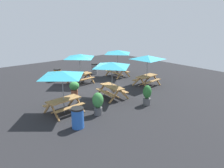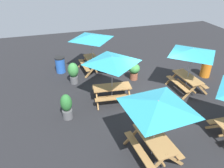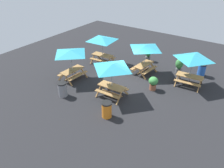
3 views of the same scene
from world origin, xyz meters
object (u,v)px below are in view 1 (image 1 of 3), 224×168
at_px(picnic_table_3, 148,59).
at_px(trash_bin_gray, 94,69).
at_px(potted_plant_1, 74,88).
at_px(picnic_table_2, 80,58).
at_px(picnic_table_1, 112,67).
at_px(potted_plant_2, 98,103).
at_px(picnic_table_4, 62,77).
at_px(potted_plant_0, 147,95).
at_px(trash_bin_orange, 58,75).
at_px(picnic_table_0, 118,54).
at_px(trash_bin_blue, 78,118).

bearing_deg(picnic_table_3, trash_bin_gray, -85.63).
height_order(picnic_table_3, trash_bin_gray, picnic_table_3).
bearing_deg(potted_plant_1, picnic_table_2, -129.88).
relative_size(picnic_table_1, potted_plant_2, 1.93).
relative_size(picnic_table_4, potted_plant_2, 1.93).
height_order(picnic_table_1, trash_bin_gray, picnic_table_1).
xyz_separation_m(picnic_table_2, potted_plant_0, (-0.58, 6.30, -1.37)).
xyz_separation_m(picnic_table_1, trash_bin_orange, (0.78, -5.97, -1.49)).
xyz_separation_m(picnic_table_3, potted_plant_2, (5.94, 1.88, -1.32)).
bearing_deg(potted_plant_2, picnic_table_4, -47.54).
height_order(picnic_table_0, potted_plant_1, picnic_table_0).
xyz_separation_m(trash_bin_blue, potted_plant_2, (-1.58, -0.57, 0.18)).
bearing_deg(trash_bin_orange, potted_plant_1, 77.88).
xyz_separation_m(trash_bin_blue, potted_plant_0, (-4.58, 0.15, 0.13)).
distance_m(picnic_table_0, trash_bin_orange, 5.33).
relative_size(picnic_table_4, potted_plant_0, 1.97).
bearing_deg(picnic_table_1, trash_bin_gray, 160.46).
bearing_deg(potted_plant_2, picnic_table_0, -138.70).
relative_size(trash_bin_orange, trash_bin_gray, 1.00).
bearing_deg(trash_bin_gray, trash_bin_orange, -1.59).
xyz_separation_m(trash_bin_gray, potted_plant_0, (2.06, 8.12, 0.13)).
relative_size(picnic_table_0, picnic_table_3, 0.83).
height_order(trash_bin_orange, potted_plant_2, potted_plant_2).
height_order(trash_bin_blue, potted_plant_2, potted_plant_2).
bearing_deg(picnic_table_2, potted_plant_0, 92.82).
bearing_deg(potted_plant_0, trash_bin_gray, -104.26).
bearing_deg(trash_bin_gray, picnic_table_0, 117.22).
height_order(picnic_table_3, picnic_table_4, same).
bearing_deg(picnic_table_4, picnic_table_0, -156.53).
bearing_deg(picnic_table_4, picnic_table_2, -136.22).
bearing_deg(trash_bin_orange, picnic_table_3, 128.60).
bearing_deg(picnic_table_0, trash_bin_blue, -49.44).
bearing_deg(picnic_table_0, picnic_table_2, -90.28).
height_order(picnic_table_4, trash_bin_blue, picnic_table_4).
height_order(picnic_table_4, potted_plant_0, picnic_table_4).
bearing_deg(picnic_table_4, trash_bin_orange, -118.93).
height_order(picnic_table_3, potted_plant_1, picnic_table_3).
height_order(trash_bin_gray, potted_plant_0, potted_plant_0).
xyz_separation_m(potted_plant_1, potted_plant_2, (0.57, 3.35, 0.11)).
distance_m(picnic_table_1, picnic_table_4, 3.49).
bearing_deg(potted_plant_0, potted_plant_1, -59.13).
distance_m(trash_bin_blue, trash_bin_gray, 10.38).
xyz_separation_m(trash_bin_orange, trash_bin_blue, (3.04, 8.07, 0.00)).
relative_size(picnic_table_0, picnic_table_1, 1.00).
relative_size(trash_bin_gray, potted_plant_1, 1.02).
bearing_deg(potted_plant_2, picnic_table_2, -113.56).
relative_size(picnic_table_0, trash_bin_orange, 2.38).
xyz_separation_m(picnic_table_4, trash_bin_gray, (-6.31, -6.04, -1.49)).
bearing_deg(potted_plant_0, picnic_table_2, -84.77).
xyz_separation_m(picnic_table_4, trash_bin_blue, (0.33, 1.93, -1.49)).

